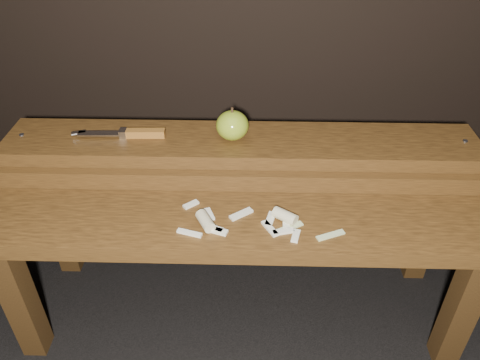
{
  "coord_description": "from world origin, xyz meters",
  "views": [
    {
      "loc": [
        0.02,
        -0.84,
        1.11
      ],
      "look_at": [
        0.0,
        0.06,
        0.45
      ],
      "focal_mm": 35.0,
      "sensor_mm": 36.0,
      "label": 1
    }
  ],
  "objects_px": {
    "apple": "(232,125)",
    "knife": "(134,133)",
    "bench_front_tier": "(239,245)",
    "bench_rear_tier": "(241,167)"
  },
  "relations": [
    {
      "from": "apple",
      "to": "knife",
      "type": "xyz_separation_m",
      "value": [
        -0.25,
        0.0,
        -0.03
      ]
    },
    {
      "from": "bench_front_tier",
      "to": "knife",
      "type": "height_order",
      "value": "knife"
    },
    {
      "from": "bench_front_tier",
      "to": "apple",
      "type": "relative_size",
      "value": 14.0
    },
    {
      "from": "bench_front_tier",
      "to": "bench_rear_tier",
      "type": "height_order",
      "value": "bench_rear_tier"
    },
    {
      "from": "bench_rear_tier",
      "to": "knife",
      "type": "height_order",
      "value": "knife"
    },
    {
      "from": "bench_rear_tier",
      "to": "apple",
      "type": "height_order",
      "value": "apple"
    },
    {
      "from": "bench_front_tier",
      "to": "knife",
      "type": "bearing_deg",
      "value": 139.47
    },
    {
      "from": "bench_front_tier",
      "to": "apple",
      "type": "distance_m",
      "value": 0.3
    },
    {
      "from": "bench_front_tier",
      "to": "apple",
      "type": "bearing_deg",
      "value": 95.43
    },
    {
      "from": "bench_front_tier",
      "to": "bench_rear_tier",
      "type": "xyz_separation_m",
      "value": [
        0.0,
        0.23,
        0.06
      ]
    }
  ]
}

